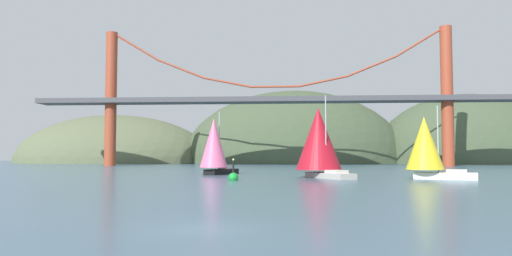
{
  "coord_description": "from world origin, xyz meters",
  "views": [
    {
      "loc": [
        3.19,
        -17.68,
        2.86
      ],
      "look_at": [
        0.0,
        28.46,
        5.48
      ],
      "focal_mm": 32.64,
      "sensor_mm": 36.0,
      "label": 1
    }
  ],
  "objects_px": {
    "sailboat_crimson_sail": "(319,140)",
    "sailboat_yellow_sail": "(426,146)",
    "sailboat_pink_spinnaker": "(214,145)",
    "channel_buoy": "(233,177)"
  },
  "relations": [
    {
      "from": "sailboat_crimson_sail",
      "to": "channel_buoy",
      "type": "height_order",
      "value": "sailboat_crimson_sail"
    },
    {
      "from": "sailboat_pink_spinnaker",
      "to": "sailboat_yellow_sail",
      "type": "distance_m",
      "value": 28.02
    },
    {
      "from": "sailboat_yellow_sail",
      "to": "channel_buoy",
      "type": "height_order",
      "value": "sailboat_yellow_sail"
    },
    {
      "from": "sailboat_crimson_sail",
      "to": "sailboat_pink_spinnaker",
      "type": "bearing_deg",
      "value": 154.48
    },
    {
      "from": "sailboat_pink_spinnaker",
      "to": "sailboat_crimson_sail",
      "type": "xyz_separation_m",
      "value": [
        14.14,
        -6.75,
        0.47
      ]
    },
    {
      "from": "sailboat_pink_spinnaker",
      "to": "channel_buoy",
      "type": "xyz_separation_m",
      "value": [
        4.3,
        -13.74,
        -3.75
      ]
    },
    {
      "from": "sailboat_crimson_sail",
      "to": "sailboat_yellow_sail",
      "type": "bearing_deg",
      "value": -12.79
    },
    {
      "from": "sailboat_yellow_sail",
      "to": "channel_buoy",
      "type": "bearing_deg",
      "value": -169.16
    },
    {
      "from": "sailboat_yellow_sail",
      "to": "channel_buoy",
      "type": "xyz_separation_m",
      "value": [
        -22.05,
        -4.22,
        -3.44
      ]
    },
    {
      "from": "channel_buoy",
      "to": "sailboat_pink_spinnaker",
      "type": "bearing_deg",
      "value": 107.38
    }
  ]
}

